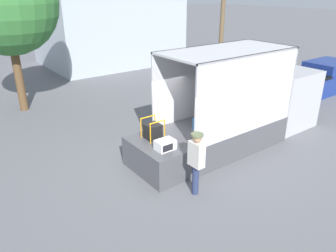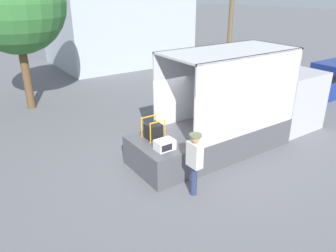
{
  "view_description": "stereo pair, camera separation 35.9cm",
  "coord_description": "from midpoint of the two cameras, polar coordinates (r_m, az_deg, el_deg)",
  "views": [
    {
      "loc": [
        -5.52,
        -7.19,
        5.2
      ],
      "look_at": [
        -0.29,
        -0.2,
        1.49
      ],
      "focal_mm": 35.0,
      "sensor_mm": 36.0,
      "label": 1
    },
    {
      "loc": [
        -5.23,
        -7.4,
        5.2
      ],
      "look_at": [
        -0.29,
        -0.2,
        1.49
      ],
      "focal_mm": 35.0,
      "sensor_mm": 36.0,
      "label": 2
    }
  ],
  "objects": [
    {
      "name": "utility_pole",
      "position": [
        20.93,
        9.03,
        19.46
      ],
      "size": [
        1.8,
        0.28,
        7.68
      ],
      "color": "brown",
      "rests_on": "ground"
    },
    {
      "name": "pickup_truck_blue",
      "position": [
        19.46,
        24.58,
        7.42
      ],
      "size": [
        5.56,
        1.91,
        1.55
      ],
      "color": "navy",
      "rests_on": "ground"
    },
    {
      "name": "box_truck",
      "position": [
        12.47,
        13.93,
        2.6
      ],
      "size": [
        6.68,
        2.12,
        3.4
      ],
      "color": "#B2B2B7",
      "rests_on": "ground"
    },
    {
      "name": "microwave",
      "position": [
        9.28,
        -1.6,
        -3.3
      ],
      "size": [
        0.54,
        0.41,
        0.29
      ],
      "color": "white",
      "rests_on": "tailgate_deck"
    },
    {
      "name": "street_tree",
      "position": [
        15.74,
        -27.09,
        18.48
      ],
      "size": [
        4.22,
        4.22,
        6.72
      ],
      "color": "brown",
      "rests_on": "ground"
    },
    {
      "name": "tailgate_deck",
      "position": [
        9.92,
        -3.13,
        -5.48
      ],
      "size": [
        1.19,
        2.01,
        0.94
      ],
      "primitive_type": "cube",
      "color": "#4C4C51",
      "rests_on": "ground"
    },
    {
      "name": "portable_generator",
      "position": [
        9.95,
        -3.63,
        -0.86
      ],
      "size": [
        0.55,
        0.54,
        0.64
      ],
      "color": "black",
      "rests_on": "tailgate_deck"
    },
    {
      "name": "worker_person",
      "position": [
        8.58,
        3.76,
        -5.52
      ],
      "size": [
        0.32,
        0.44,
        1.79
      ],
      "color": "navy",
      "rests_on": "ground"
    },
    {
      "name": "ground_plane",
      "position": [
        10.45,
        -0.35,
        -6.83
      ],
      "size": [
        160.0,
        160.0,
        0.0
      ],
      "primitive_type": "plane",
      "color": "slate"
    }
  ]
}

